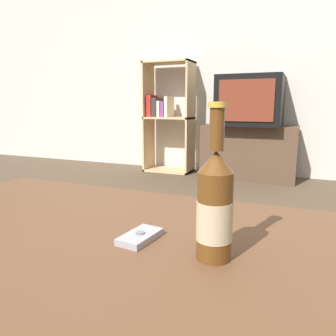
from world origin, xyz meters
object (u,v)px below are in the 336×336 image
Objects in this scene: tv_stand at (249,152)px; cell_phone at (140,237)px; beer_bottle at (215,206)px; bookshelf at (166,115)px; television at (251,101)px.

cell_phone is (0.21, -2.78, 0.20)m from tv_stand.
bookshelf is at bearing 114.52° from beer_bottle.
tv_stand is 1.00m from bookshelf.
television is 5.61× the size of cell_phone.
cell_phone is at bearing -85.75° from tv_stand.
bookshelf reaches higher than cell_phone.
bookshelf reaches higher than beer_bottle.
television is at bearing -3.19° from bookshelf.
tv_stand reaches higher than cell_phone.
cell_phone is (0.21, -2.77, -0.31)m from television.
television reaches higher than beer_bottle.
tv_stand is 2.84m from beer_bottle.
tv_stand is at bearing -2.95° from bookshelf.
beer_bottle reaches higher than cell_phone.
tv_stand is at bearing 97.52° from beer_bottle.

